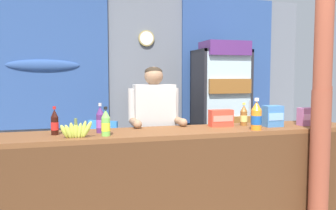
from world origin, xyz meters
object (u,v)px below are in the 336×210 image
Objects in this scene: snack_box_wafer at (307,117)px; banana_bunch at (76,130)px; soda_bottle_orange_soda at (256,116)px; snack_box_biscuit at (272,116)px; stall_counter at (189,171)px; drink_fridge at (221,103)px; soda_bottle_lime_soda at (106,124)px; timber_post at (322,96)px; shopkeeper at (154,122)px; soda_bottle_iced_tea at (244,116)px; soda_bottle_grape_soda at (100,120)px; bottle_shelf_rack at (154,129)px; snack_box_crackers at (221,118)px; plastic_lawn_chair at (98,150)px; soda_bottle_cola at (55,123)px.

banana_bunch is at bearing -177.38° from snack_box_wafer.
snack_box_wafer is (0.64, 0.13, -0.04)m from soda_bottle_orange_soda.
snack_box_biscuit is at bearing 30.05° from soda_bottle_orange_soda.
drink_fridge is (1.11, 1.75, 0.47)m from stall_counter.
soda_bottle_lime_soda is at bearing -178.04° from stall_counter.
snack_box_wafer is (0.09, 0.31, -0.22)m from timber_post.
drink_fridge is at bearing 57.56° from stall_counter.
stall_counter is 1.75× the size of drink_fridge.
shopkeeper is (-0.18, 0.58, 0.38)m from stall_counter.
soda_bottle_iced_tea is at bearing 149.02° from snack_box_biscuit.
soda_bottle_orange_soda is 0.31m from snack_box_biscuit.
soda_bottle_lime_soda is (-0.73, -0.03, 0.46)m from stall_counter.
soda_bottle_lime_soda is (-1.38, -0.24, 0.01)m from soda_bottle_iced_tea.
soda_bottle_grape_soda is at bearing 170.73° from soda_bottle_orange_soda.
soda_bottle_iced_tea is at bearing -106.79° from drink_fridge.
bottle_shelf_rack is 5.65× the size of snack_box_crackers.
timber_post is 9.76× the size of banana_bunch.
snack_box_biscuit is (0.48, -0.15, 0.02)m from snack_box_crackers.
snack_box_biscuit is (-0.29, 0.33, -0.20)m from timber_post.
soda_bottle_grape_soda reaches higher than snack_box_biscuit.
plastic_lawn_chair is 0.56× the size of shopkeeper.
stall_counter is at bearing -161.51° from soda_bottle_iced_tea.
snack_box_biscuit reaches higher than snack_box_wafer.
soda_bottle_cola reaches higher than plastic_lawn_chair.
bottle_shelf_rack is at bearing 76.02° from shopkeeper.
soda_bottle_lime_soda is (-0.90, -2.01, 0.38)m from bottle_shelf_rack.
snack_box_crackers is (-0.21, 0.30, -0.04)m from soda_bottle_orange_soda.
soda_bottle_lime_soda is at bearing -92.37° from plastic_lawn_chair.
plastic_lawn_chair is at bearing 79.44° from banana_bunch.
bottle_shelf_rack is 2.07m from snack_box_biscuit.
soda_bottle_grape_soda is at bearing -139.47° from drink_fridge.
snack_box_biscuit is 1.16× the size of snack_box_wafer.
bottle_shelf_rack reaches higher than soda_bottle_cola.
bottle_shelf_rack is at bearing 65.74° from soda_bottle_lime_soda.
snack_box_biscuit reaches higher than plastic_lawn_chair.
soda_bottle_lime_soda is (-1.35, 0.05, -0.02)m from soda_bottle_orange_soda.
snack_box_crackers is at bearing 162.59° from snack_box_biscuit.
soda_bottle_lime_soda is at bearing -80.51° from soda_bottle_grape_soda.
soda_bottle_cola is at bearing 178.00° from snack_box_biscuit.
snack_box_crackers is at bearing 12.45° from soda_bottle_lime_soda.
soda_bottle_iced_tea is 0.88× the size of soda_bottle_grape_soda.
soda_bottle_iced_tea is at bearing 9.34° from banana_bunch.
banana_bunch is at bearing -141.69° from shopkeeper.
plastic_lawn_chair is 3.60× the size of soda_bottle_cola.
snack_box_biscuit is (0.88, 0.08, 0.46)m from stall_counter.
soda_bottle_cola is (-0.96, -0.43, 0.08)m from shopkeeper.
snack_box_wafer is (0.61, -0.16, -0.01)m from soda_bottle_iced_tea.
soda_bottle_orange_soda reaches higher than stall_counter.
timber_post is at bearing -49.42° from snack_box_biscuit.
soda_bottle_grape_soda is at bearing -116.99° from bottle_shelf_rack.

